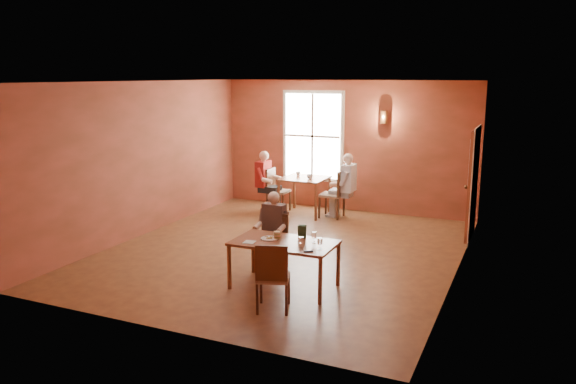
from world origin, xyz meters
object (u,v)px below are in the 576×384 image
at_px(chair_diner_white, 332,194).
at_px(chair_diner_maroon, 279,190).
at_px(diner_main, 272,234).
at_px(chair_empty, 273,276).
at_px(second_table, 305,196).
at_px(diner_maroon, 277,183).
at_px(main_table, 284,264).
at_px(chair_diner_main, 272,243).
at_px(diner_white, 333,187).

relative_size(chair_diner_white, chair_diner_maroon, 1.06).
bearing_deg(chair_diner_maroon, diner_main, 23.13).
relative_size(diner_main, chair_empty, 1.25).
distance_m(diner_main, second_table, 3.77).
distance_m(diner_main, chair_diner_white, 3.66).
relative_size(diner_main, diner_maroon, 0.88).
bearing_deg(chair_diner_maroon, chair_diner_white, 90.00).
height_order(main_table, chair_diner_maroon, chair_diner_maroon).
distance_m(chair_diner_main, diner_white, 3.64).
height_order(chair_diner_main, chair_empty, chair_empty).
bearing_deg(diner_main, second_table, -76.01).
height_order(main_table, chair_diner_white, chair_diner_white).
distance_m(diner_main, chair_diner_maroon, 3.97).
xyz_separation_m(chair_empty, second_table, (-1.61, 5.07, -0.06)).
height_order(chair_diner_main, chair_diner_white, chair_diner_white).
bearing_deg(chair_diner_white, diner_maroon, 90.00).
height_order(chair_diner_maroon, diner_maroon, diner_maroon).
distance_m(second_table, chair_diner_white, 0.66).
relative_size(chair_diner_maroon, diner_maroon, 0.74).
xyz_separation_m(diner_white, diner_maroon, (-1.36, 0.00, -0.01)).
distance_m(diner_main, chair_empty, 1.58).
relative_size(chair_diner_main, chair_diner_white, 0.84).
bearing_deg(chair_diner_white, chair_diner_maroon, 90.00).
relative_size(chair_diner_white, diner_white, 0.77).
relative_size(main_table, second_table, 1.57).
xyz_separation_m(second_table, chair_diner_white, (0.65, 0.00, 0.11)).
bearing_deg(diner_main, main_table, 128.88).
height_order(main_table, chair_empty, chair_empty).
distance_m(main_table, chair_empty, 0.83).
xyz_separation_m(chair_diner_main, chair_diner_maroon, (-1.56, 3.62, 0.05)).
height_order(diner_main, chair_diner_white, diner_main).
xyz_separation_m(chair_diner_white, diner_maroon, (-1.33, 0.00, 0.15)).
distance_m(chair_empty, chair_diner_white, 5.16).
relative_size(chair_diner_white, diner_maroon, 0.78).
height_order(chair_diner_white, chair_diner_maroon, chair_diner_white).
xyz_separation_m(chair_diner_main, diner_white, (-0.23, 3.62, 0.24)).
height_order(second_table, diner_maroon, diner_maroon).
height_order(main_table, second_table, second_table).
bearing_deg(second_table, chair_diner_white, 0.00).
height_order(second_table, diner_white, diner_white).
relative_size(diner_main, chair_diner_maroon, 1.20).
distance_m(chair_diner_main, chair_empty, 1.61).
bearing_deg(diner_main, chair_empty, 116.26).
relative_size(chair_diner_main, chair_empty, 0.94).
xyz_separation_m(main_table, diner_white, (-0.73, 4.27, 0.34)).
bearing_deg(main_table, chair_empty, -75.97).
distance_m(diner_white, diner_maroon, 1.36).
bearing_deg(chair_empty, diner_maroon, 95.39).
bearing_deg(diner_maroon, second_table, 90.00).
bearing_deg(chair_diner_white, diner_main, -175.93).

